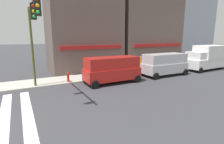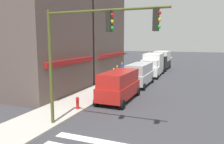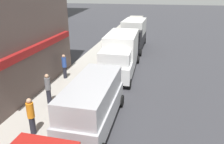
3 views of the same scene
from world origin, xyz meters
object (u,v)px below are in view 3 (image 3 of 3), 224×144
at_px(pedestrian_blue_shirt, 64,66).
at_px(pedestrian_orange_vest, 31,116).
at_px(box_truck_white, 121,53).
at_px(pedestrian_grey_coat, 48,88).
at_px(box_truck_black, 133,34).
at_px(van_silver, 93,102).

height_order(pedestrian_blue_shirt, pedestrian_orange_vest, same).
relative_size(box_truck_white, pedestrian_orange_vest, 3.53).
relative_size(pedestrian_grey_coat, pedestrian_blue_shirt, 1.00).
relative_size(box_truck_white, box_truck_black, 1.00).
bearing_deg(pedestrian_blue_shirt, pedestrian_grey_coat, -20.78).
distance_m(van_silver, box_truck_white, 7.26).
height_order(box_truck_white, pedestrian_blue_shirt, box_truck_white).
distance_m(van_silver, pedestrian_blue_shirt, 6.16).
bearing_deg(box_truck_black, box_truck_white, -178.40).
bearing_deg(box_truck_white, pedestrian_grey_coat, 151.82).
distance_m(pedestrian_grey_coat, pedestrian_blue_shirt, 3.71).
xyz_separation_m(box_truck_black, pedestrian_grey_coat, (-13.58, 3.00, -0.51)).
bearing_deg(pedestrian_grey_coat, pedestrian_orange_vest, -162.01).
xyz_separation_m(box_truck_white, box_truck_black, (7.63, 0.00, 0.00)).
bearing_deg(box_truck_black, pedestrian_blue_shirt, 161.43).
bearing_deg(pedestrian_blue_shirt, box_truck_white, 91.36).
bearing_deg(box_truck_white, pedestrian_orange_vest, 163.21).
height_order(box_truck_white, pedestrian_grey_coat, box_truck_white).
height_order(van_silver, box_truck_black, box_truck_black).
relative_size(van_silver, pedestrian_grey_coat, 2.83).
bearing_deg(van_silver, pedestrian_grey_coat, 66.79).
distance_m(pedestrian_grey_coat, pedestrian_orange_vest, 2.78).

